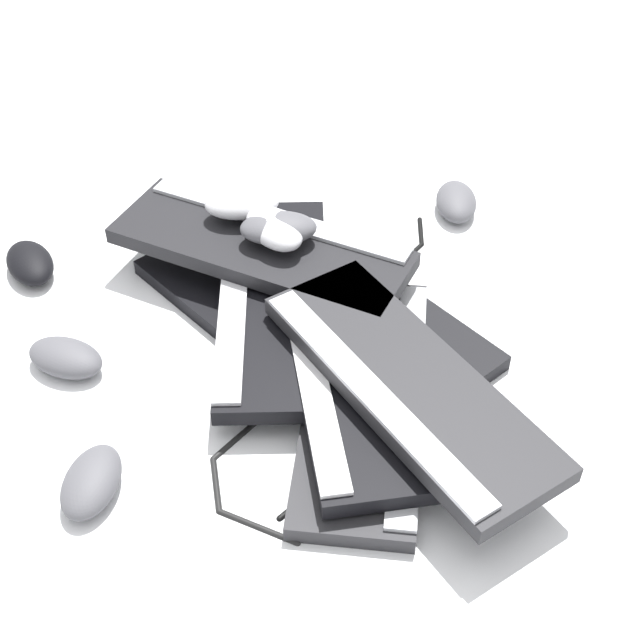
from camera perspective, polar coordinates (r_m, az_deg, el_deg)
ground_plane at (r=1.29m, az=-1.68°, el=-0.02°), size 3.20×3.20×0.00m
keyboard_0 at (r=1.17m, az=3.00°, el=-4.98°), size 0.46×0.33×0.03m
keyboard_1 at (r=1.29m, az=2.47°, el=0.91°), size 0.46×0.30×0.03m
keyboard_2 at (r=1.28m, az=-3.43°, el=0.34°), size 0.46×0.31×0.03m
keyboard_3 at (r=1.26m, az=-3.10°, el=1.31°), size 0.46×0.28×0.03m
keyboard_4 at (r=1.31m, az=-3.75°, el=4.76°), size 0.42×0.41×0.03m
keyboard_5 at (r=1.16m, az=1.93°, el=-3.00°), size 0.46×0.23×0.03m
keyboard_6 at (r=1.11m, az=5.56°, el=-4.05°), size 0.46×0.25×0.03m
mouse_0 at (r=1.28m, az=-3.15°, el=5.84°), size 0.12×0.09×0.04m
mouse_1 at (r=1.33m, az=-5.03°, el=7.45°), size 0.09×0.12×0.04m
mouse_2 at (r=1.50m, az=8.71°, el=7.50°), size 0.13×0.10×0.04m
mouse_3 at (r=1.26m, az=-15.97°, el=-2.33°), size 0.12×0.13×0.04m
mouse_4 at (r=1.43m, az=-18.07°, el=3.49°), size 0.12×0.08×0.04m
mouse_5 at (r=1.28m, az=-2.68°, el=5.90°), size 0.10×0.12×0.04m
mouse_6 at (r=1.11m, az=-14.42°, el=-10.00°), size 0.13×0.11×0.04m
cable_0 at (r=1.23m, az=-3.87°, el=-2.44°), size 0.61×0.26×0.01m
cable_1 at (r=1.25m, az=3.40°, el=-1.56°), size 0.48×0.41×0.01m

